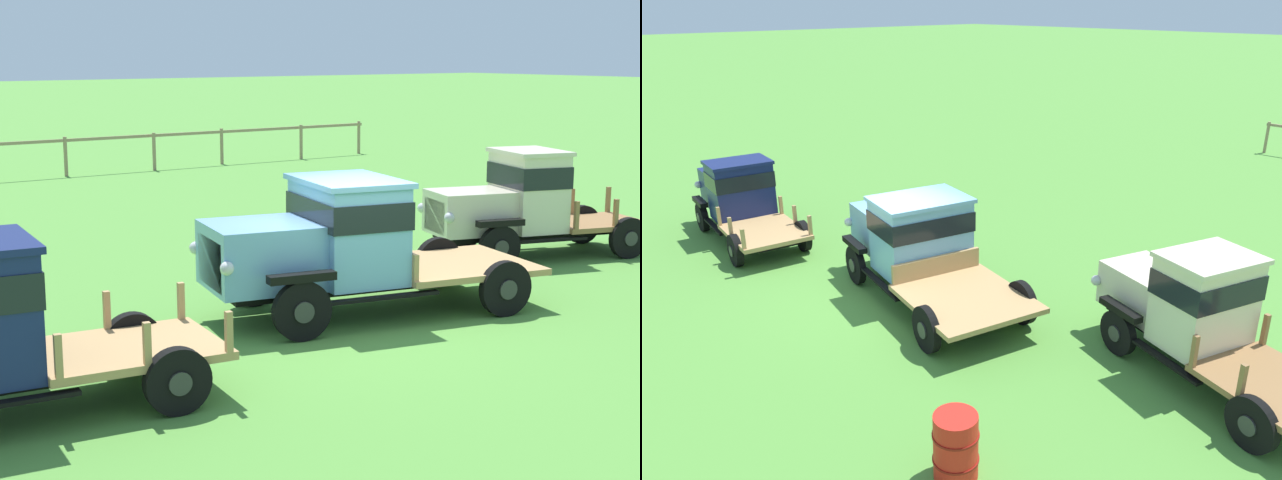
{
  "view_description": "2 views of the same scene",
  "coord_description": "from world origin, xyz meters",
  "views": [
    {
      "loc": [
        -8.64,
        -11.09,
        4.05
      ],
      "look_at": [
        0.54,
        1.64,
        1.0
      ],
      "focal_mm": 55.0,
      "sensor_mm": 36.0,
      "label": 1
    },
    {
      "loc": [
        9.82,
        -7.12,
        5.9
      ],
      "look_at": [
        0.54,
        1.64,
        1.0
      ],
      "focal_mm": 35.0,
      "sensor_mm": 36.0,
      "label": 2
    }
  ],
  "objects": [
    {
      "name": "ground_plane",
      "position": [
        0.0,
        0.0,
        0.0
      ],
      "size": [
        240.0,
        240.0,
        0.0
      ],
      "primitive_type": "plane",
      "color": "#518E38"
    },
    {
      "name": "paddock_fence",
      "position": [
        7.69,
        19.52,
        0.92
      ],
      "size": [
        15.67,
        0.42,
        1.29
      ],
      "color": "#997F60",
      "rests_on": "ground"
    },
    {
      "name": "vintage_truck_second_in_line",
      "position": [
        0.14,
        0.69,
        1.15
      ],
      "size": [
        5.62,
        3.19,
        2.14
      ],
      "color": "black",
      "rests_on": "ground"
    },
    {
      "name": "vintage_truck_midrow_center",
      "position": [
        5.7,
        2.09,
        1.1
      ],
      "size": [
        4.82,
        2.84,
        2.13
      ],
      "color": "black",
      "rests_on": "ground"
    }
  ]
}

